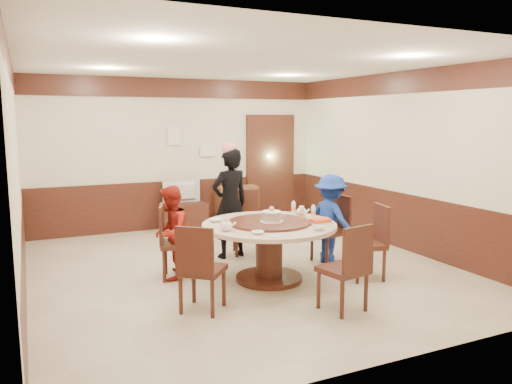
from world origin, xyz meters
name	(u,v)px	position (x,y,z in m)	size (l,w,h in m)	color
room	(242,192)	(0.01, 0.01, 1.08)	(6.00, 6.04, 2.84)	#C1B49A
banquet_table	(269,240)	(0.12, -0.60, 0.53)	(1.71, 1.71, 0.78)	#411C14
chair_0	(331,241)	(1.30, -0.22, 0.30)	(0.48, 0.47, 0.97)	#411C14
chair_1	(247,234)	(0.39, 0.72, 0.30)	(0.55, 0.55, 0.97)	#411C14
chair_2	(177,255)	(-0.93, 0.01, 0.30)	(0.56, 0.55, 0.97)	#411C14
chair_3	(202,284)	(-1.00, -1.21, 0.30)	(0.62, 0.62, 0.97)	#411C14
chair_4	(344,283)	(0.40, -1.85, 0.30)	(0.51, 0.52, 0.97)	#411C14
chair_5	(367,256)	(1.31, -1.06, 0.30)	(0.53, 0.53, 0.97)	#411C14
person_standing	(230,203)	(0.07, 0.63, 0.82)	(0.60, 0.39, 1.64)	black
person_red	(171,233)	(-1.01, 0.01, 0.61)	(0.59, 0.46, 1.22)	#A11F15
person_blue	(331,219)	(1.27, -0.26, 0.64)	(0.83, 0.48, 1.28)	#183599
birthday_cake	(272,216)	(0.13, -0.64, 0.85)	(0.29, 0.29, 0.20)	white
teapot_left	(226,226)	(-0.54, -0.76, 0.81)	(0.17, 0.15, 0.13)	white
teapot_right	(301,212)	(0.71, -0.39, 0.81)	(0.17, 0.15, 0.13)	white
bowl_0	(216,220)	(-0.47, -0.22, 0.77)	(0.16, 0.16, 0.04)	white
bowl_1	(319,228)	(0.48, -1.18, 0.77)	(0.14, 0.14, 0.04)	white
bowl_2	(258,233)	(-0.27, -1.07, 0.77)	(0.14, 0.14, 0.03)	white
bowl_3	(323,220)	(0.80, -0.78, 0.77)	(0.15, 0.15, 0.05)	white
saucer_near	(275,236)	(-0.13, -1.25, 0.76)	(0.18, 0.18, 0.01)	white
saucer_far	(282,213)	(0.57, -0.10, 0.76)	(0.18, 0.18, 0.01)	white
shrimp_platter	(320,222)	(0.70, -0.89, 0.78)	(0.30, 0.20, 0.06)	white
bottle_0	(302,214)	(0.59, -0.60, 0.83)	(0.06, 0.06, 0.16)	white
bottle_1	(313,212)	(0.81, -0.53, 0.83)	(0.06, 0.06, 0.16)	white
bottle_2	(294,208)	(0.72, -0.15, 0.83)	(0.06, 0.06, 0.16)	white
tv_stand	(184,216)	(-0.02, 2.75, 0.25)	(0.85, 0.45, 0.50)	#411C14
television	(183,192)	(-0.02, 2.75, 0.71)	(0.73, 0.10, 0.42)	gray
side_cabinet	(237,205)	(1.07, 2.78, 0.38)	(0.80, 0.40, 0.75)	brown
thermos	(233,177)	(1.01, 2.78, 0.94)	(0.15, 0.15, 0.38)	silver
notice_left	(174,136)	(-0.10, 2.96, 1.75)	(0.25, 0.00, 0.35)	white
notice_right	(208,151)	(0.55, 2.96, 1.45)	(0.30, 0.00, 0.22)	white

